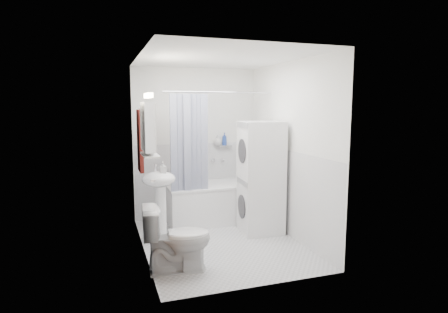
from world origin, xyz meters
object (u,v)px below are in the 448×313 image
object	(u,v)px
sink	(159,190)
toilet	(177,239)
washer_dryer	(260,177)
bathtub	(217,200)

from	to	relation	value
sink	toilet	bearing A→B (deg)	-88.02
washer_dryer	toilet	bearing A→B (deg)	-142.09
sink	toilet	world-z (taller)	sink
washer_dryer	toilet	xyz separation A→B (m)	(-1.40, -0.92, -0.43)
bathtub	sink	world-z (taller)	sink
bathtub	toilet	world-z (taller)	toilet
bathtub	washer_dryer	world-z (taller)	washer_dryer
sink	washer_dryer	world-z (taller)	washer_dryer
bathtub	toilet	xyz separation A→B (m)	(-0.96, -1.60, 0.03)
washer_dryer	toilet	distance (m)	1.73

